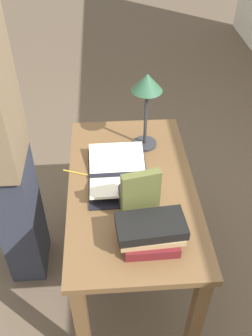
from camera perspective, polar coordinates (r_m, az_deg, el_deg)
The scene contains 9 objects.
ground_plane at distance 2.44m, azimuth 0.69°, elevation -15.49°, with size 12.00×12.00×0.00m, color brown.
reading_desk at distance 1.94m, azimuth 0.84°, elevation -5.36°, with size 1.12×0.63×0.76m.
open_book at distance 1.88m, azimuth -1.23°, elevation -0.91°, with size 0.44×0.30×0.06m.
book_stack_tall at distance 1.58m, azimuth 3.76°, elevation -9.67°, with size 0.20×0.30×0.12m.
book_standing_upright at distance 1.62m, azimuth 2.23°, elevation -4.27°, with size 0.07×0.17×0.26m.
reading_lamp at distance 1.91m, azimuth 3.18°, elevation 11.66°, with size 0.16×0.16×0.43m.
coffee_mug at distance 1.73m, azimuth 0.18°, elevation -4.22°, with size 0.11×0.08×0.10m.
pencil at distance 1.92m, azimuth -7.24°, elevation -0.80°, with size 0.07×0.16×0.01m.
person_reader at distance 1.93m, azimuth -18.10°, elevation 1.82°, with size 0.36×0.23×1.75m.
Camera 1 is at (1.33, -0.12, 2.04)m, focal length 40.00 mm.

